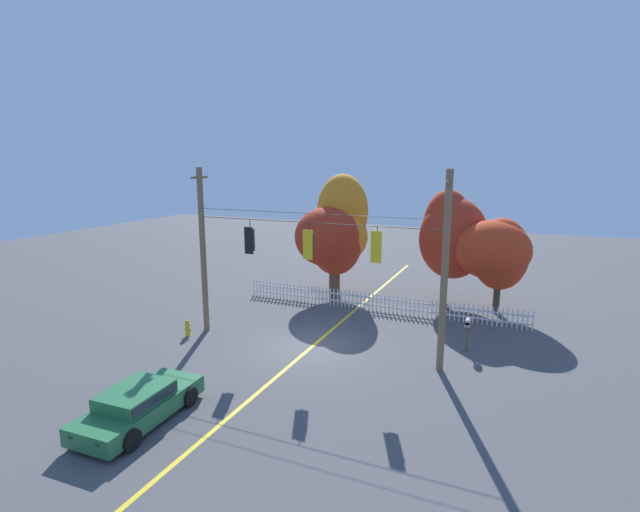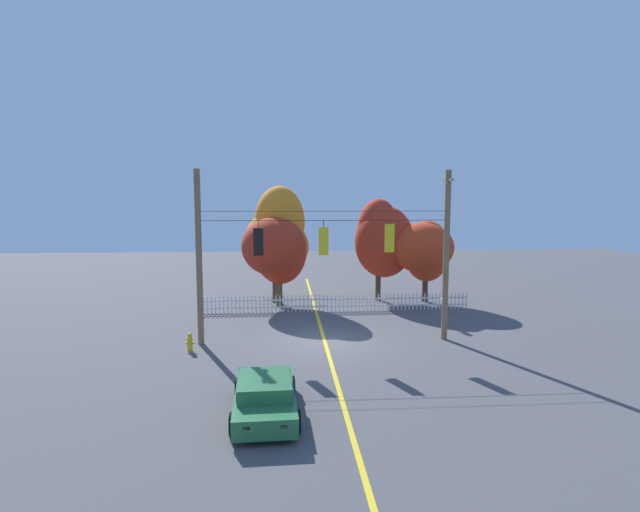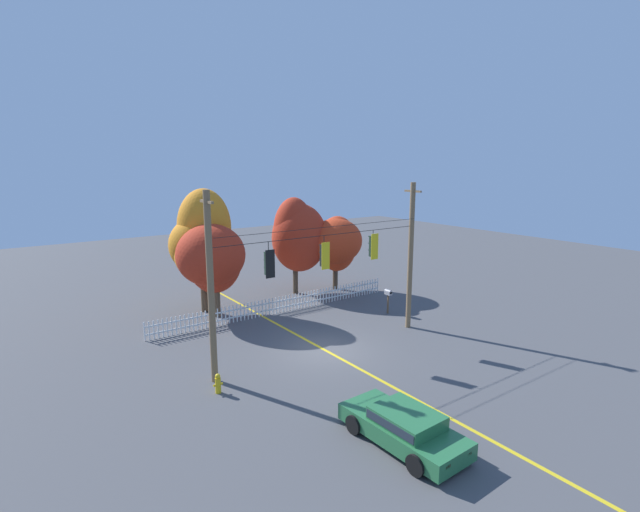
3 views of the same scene
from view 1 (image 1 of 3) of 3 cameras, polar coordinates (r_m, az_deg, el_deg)
The scene contains 14 objects.
ground at distance 20.83m, azimuth -1.11°, elevation -11.00°, with size 80.00×80.00×0.00m, color #4C4C4F.
lane_centerline_stripe at distance 20.83m, azimuth -1.11°, elevation -10.99°, with size 0.16×36.00×0.01m, color gold.
signal_support_span at distance 19.68m, azimuth -1.15°, elevation -0.40°, with size 11.24×1.10×7.67m.
traffic_signal_southbound_primary at distance 20.92m, azimuth -8.42°, elevation 1.92°, with size 0.43×0.38×1.52m.
traffic_signal_northbound_secondary at distance 19.58m, azimuth -1.34°, elevation 1.43°, with size 0.43×0.38×1.52m.
traffic_signal_northbound_primary at distance 18.53m, azimuth 6.89°, elevation 1.15°, with size 0.43×0.38×1.42m.
white_picket_fence at distance 25.67m, azimuth 6.88°, elevation -5.56°, with size 15.42×0.06×0.97m.
autumn_maple_near_fence at distance 28.47m, azimuth 2.18°, elevation 3.71°, with size 3.87×3.99×7.20m.
autumn_maple_mid at distance 27.52m, azimuth 1.31°, elevation 2.06°, with size 3.85×3.67×5.35m.
autumn_oak_far_east at distance 27.17m, azimuth 15.54°, elevation 2.41°, with size 3.74×3.47×6.42m.
autumn_maple_far_west at distance 26.03m, azimuth 20.43°, elevation 0.47°, with size 3.85×3.18×5.09m.
parked_car at distance 16.23m, azimuth -21.06°, elevation -16.29°, with size 2.04×4.30×1.15m.
fire_hydrant at distance 22.81m, azimuth -15.70°, elevation -8.38°, with size 0.38×0.22×0.78m.
roadside_mailbox at distance 21.02m, azimuth 17.40°, elevation -7.93°, with size 0.25×0.44×1.43m.
Camera 1 is at (8.08, -17.49, 7.94)m, focal length 26.51 mm.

